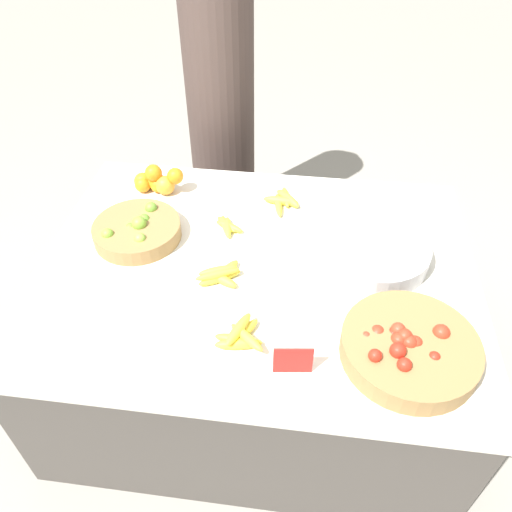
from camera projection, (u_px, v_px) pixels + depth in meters
ground_plane at (256, 371)px, 2.19m from camera, size 12.00×12.00×0.00m
market_table at (256, 324)px, 1.97m from camera, size 1.54×1.19×0.63m
lime_bowl at (138, 230)px, 1.86m from camera, size 0.32×0.32×0.10m
tomato_basket at (409, 348)px, 1.45m from camera, size 0.40×0.40×0.10m
orange_pile at (157, 181)px, 2.07m from camera, size 0.22×0.11×0.12m
metal_bowl at (373, 251)px, 1.76m from camera, size 0.39×0.39×0.07m
price_sign at (293, 361)px, 1.40m from camera, size 0.11×0.02×0.11m
banana_bunch_front_left at (283, 200)px, 2.02m from camera, size 0.16×0.20×0.04m
banana_bunch_middle_right at (221, 275)px, 1.70m from camera, size 0.15×0.15×0.05m
banana_bunch_front_right at (227, 226)px, 1.90m from camera, size 0.13×0.14×0.03m
banana_bunch_front_center at (241, 337)px, 1.50m from camera, size 0.16×0.15×0.06m
vendor_person at (221, 106)px, 2.46m from camera, size 0.33×0.33×1.60m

